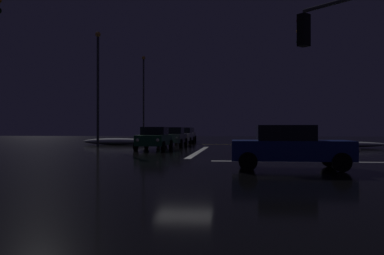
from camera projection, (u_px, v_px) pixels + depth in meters
ground at (184, 162)px, 18.15m from camera, size 120.00×120.00×0.10m
stop_line_north at (199, 151)px, 25.66m from camera, size 0.35×12.87×0.01m
centre_line_ns at (211, 144)px, 37.19m from camera, size 22.00×0.15×0.01m
crosswalk_bar_east at (361, 162)px, 17.32m from camera, size 12.87×0.40×0.01m
snow_bank_left_curb at (117, 142)px, 36.31m from camera, size 6.25×1.50×0.59m
snow_bank_right_curb at (315, 144)px, 30.72m from camera, size 10.66×1.50×0.51m
sedan_green at (154, 138)px, 27.69m from camera, size 2.02×4.33×1.57m
sedan_gray at (173, 137)px, 33.36m from camera, size 2.02×4.33×1.57m
sedan_white at (183, 135)px, 39.76m from camera, size 2.02×4.33×1.57m
sedan_silver at (186, 134)px, 46.09m from camera, size 2.02×4.33×1.57m
sedan_blue_crossing at (290, 147)px, 14.50m from camera, size 4.33×2.02×1.57m
streetlamp_left_far at (144, 92)px, 48.09m from camera, size 0.44×0.44×10.15m
streetlamp_left_near at (98, 81)px, 32.18m from camera, size 0.44×0.44×9.22m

